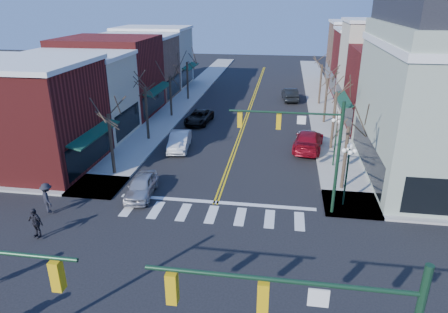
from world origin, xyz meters
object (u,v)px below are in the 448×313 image
at_px(lamppost_midblock, 337,132).
at_px(car_left_far, 199,117).
at_px(car_right_near, 308,141).
at_px(pedestrian_dark_a, 35,223).
at_px(lamppost_corner, 348,164).
at_px(car_right_mid, 308,138).
at_px(car_right_far, 290,94).
at_px(pedestrian_dark_b, 47,198).
at_px(car_left_near, 141,186).
at_px(car_left_mid, 179,141).

xyz_separation_m(lamppost_midblock, car_left_far, (-13.00, 10.01, -2.29)).
xyz_separation_m(car_right_near, pedestrian_dark_a, (-15.52, -16.60, 0.19)).
xyz_separation_m(lamppost_corner, car_right_mid, (-1.80, 10.79, -2.13)).
bearing_deg(lamppost_corner, car_right_far, 96.89).
distance_m(lamppost_midblock, pedestrian_dark_b, 20.97).
bearing_deg(car_right_near, car_right_mid, -82.01).
xyz_separation_m(lamppost_corner, lamppost_midblock, (0.00, 6.50, 0.00)).
bearing_deg(lamppost_corner, car_right_near, 100.01).
distance_m(lamppost_corner, car_right_far, 28.42).
xyz_separation_m(car_left_near, car_left_far, (0.36, 17.01, -0.03)).
bearing_deg(pedestrian_dark_a, car_right_mid, 64.35).
distance_m(car_right_near, pedestrian_dark_a, 22.73).
bearing_deg(car_left_far, lamppost_corner, -46.40).
height_order(car_left_mid, pedestrian_dark_b, pedestrian_dark_b).
distance_m(car_right_mid, car_right_far, 17.41).
relative_size(car_left_mid, pedestrian_dark_a, 2.63).
xyz_separation_m(car_left_far, car_right_far, (9.60, 11.63, 0.14)).
height_order(lamppost_midblock, car_left_near, lamppost_midblock).
xyz_separation_m(car_right_far, pedestrian_dark_b, (-14.80, -31.88, 0.31)).
height_order(car_left_near, car_right_mid, car_right_mid).
height_order(car_right_mid, car_right_far, car_right_mid).
relative_size(lamppost_midblock, pedestrian_dark_b, 2.24).
relative_size(car_left_mid, car_right_near, 0.80).
xyz_separation_m(lamppost_midblock, car_left_near, (-13.36, -7.00, -2.26)).
height_order(lamppost_midblock, pedestrian_dark_a, lamppost_midblock).
distance_m(car_left_far, car_right_mid, 12.57).
relative_size(car_left_near, pedestrian_dark_a, 2.35).
relative_size(car_right_near, car_right_mid, 1.18).
distance_m(car_right_far, pedestrian_dark_a, 37.24).
relative_size(lamppost_midblock, car_left_mid, 0.94).
xyz_separation_m(lamppost_corner, car_left_near, (-13.36, -0.50, -2.26)).
distance_m(lamppost_midblock, pedestrian_dark_a, 21.69).
bearing_deg(car_left_far, car_right_mid, -21.65).
height_order(lamppost_corner, car_left_far, lamppost_corner).
relative_size(car_left_far, pedestrian_dark_a, 2.75).
height_order(car_left_near, car_left_mid, car_left_mid).
xyz_separation_m(car_left_far, pedestrian_dark_a, (-4.32, -22.91, 0.36)).
relative_size(car_left_near, car_left_mid, 0.89).
bearing_deg(lamppost_midblock, lamppost_corner, -90.00).
bearing_deg(pedestrian_dark_a, car_left_mid, 90.55).
bearing_deg(lamppost_corner, car_left_far, 128.22).
height_order(pedestrian_dark_a, pedestrian_dark_b, pedestrian_dark_b).
distance_m(lamppost_corner, car_left_far, 21.13).
bearing_deg(car_right_mid, car_left_near, 43.29).
bearing_deg(pedestrian_dark_a, pedestrian_dark_b, 124.70).
relative_size(car_right_mid, car_right_far, 0.99).
relative_size(car_right_far, pedestrian_dark_a, 2.79).
relative_size(car_right_near, pedestrian_dark_b, 2.98).
bearing_deg(pedestrian_dark_b, car_left_near, -97.90).
height_order(lamppost_midblock, pedestrian_dark_b, lamppost_midblock).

